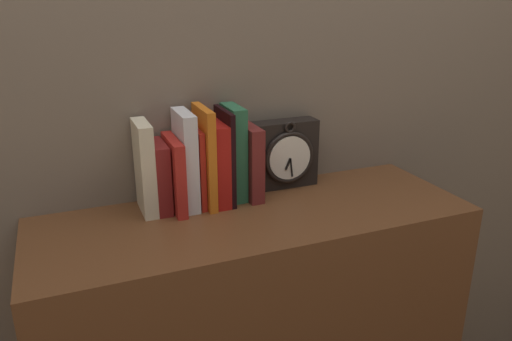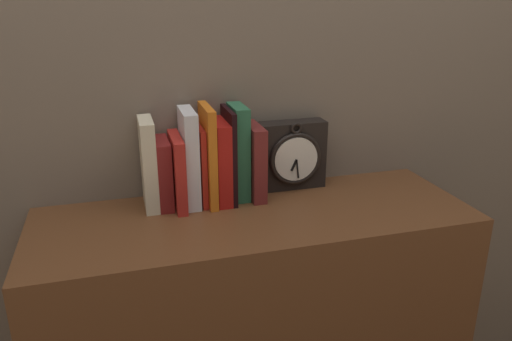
{
  "view_description": "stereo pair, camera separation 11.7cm",
  "coord_description": "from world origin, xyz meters",
  "px_view_note": "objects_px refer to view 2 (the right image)",
  "views": [
    {
      "loc": [
        -0.42,
        -1.03,
        1.44
      ],
      "look_at": [
        0.0,
        0.0,
        1.05
      ],
      "focal_mm": 35.0,
      "sensor_mm": 36.0,
      "label": 1
    },
    {
      "loc": [
        -0.31,
        -1.06,
        1.44
      ],
      "look_at": [
        0.0,
        0.0,
        1.05
      ],
      "focal_mm": 35.0,
      "sensor_mm": 36.0,
      "label": 2
    }
  ],
  "objects_px": {
    "book_slot2_red": "(177,172)",
    "book_slot8_green": "(239,152)",
    "book_slot4_red": "(200,165)",
    "book_slot7_black": "(229,155)",
    "book_slot0_cream": "(149,164)",
    "book_slot5_orange": "(208,155)",
    "clock": "(292,155)",
    "book_slot1_maroon": "(163,173)",
    "book_slot3_white": "(189,158)",
    "book_slot9_maroon": "(254,161)",
    "book_slot6_red": "(220,161)"
  },
  "relations": [
    {
      "from": "book_slot0_cream",
      "to": "book_slot8_green",
      "type": "xyz_separation_m",
      "value": [
        0.23,
        0.0,
        0.01
      ]
    },
    {
      "from": "book_slot7_black",
      "to": "book_slot5_orange",
      "type": "bearing_deg",
      "value": -176.11
    },
    {
      "from": "book_slot3_white",
      "to": "book_slot5_orange",
      "type": "distance_m",
      "value": 0.05
    },
    {
      "from": "book_slot1_maroon",
      "to": "book_slot3_white",
      "type": "height_order",
      "value": "book_slot3_white"
    },
    {
      "from": "book_slot5_orange",
      "to": "book_slot2_red",
      "type": "bearing_deg",
      "value": -177.42
    },
    {
      "from": "book_slot6_red",
      "to": "book_slot9_maroon",
      "type": "distance_m",
      "value": 0.09
    },
    {
      "from": "book_slot0_cream",
      "to": "book_slot2_red",
      "type": "distance_m",
      "value": 0.07
    },
    {
      "from": "book_slot3_white",
      "to": "book_slot9_maroon",
      "type": "distance_m",
      "value": 0.17
    },
    {
      "from": "book_slot4_red",
      "to": "book_slot8_green",
      "type": "bearing_deg",
      "value": 3.73
    },
    {
      "from": "book_slot0_cream",
      "to": "book_slot9_maroon",
      "type": "xyz_separation_m",
      "value": [
        0.27,
        -0.01,
        -0.02
      ]
    },
    {
      "from": "book_slot0_cream",
      "to": "book_slot9_maroon",
      "type": "bearing_deg",
      "value": -1.17
    },
    {
      "from": "book_slot4_red",
      "to": "clock",
      "type": "bearing_deg",
      "value": 6.05
    },
    {
      "from": "clock",
      "to": "book_slot2_red",
      "type": "bearing_deg",
      "value": -172.89
    },
    {
      "from": "clock",
      "to": "book_slot1_maroon",
      "type": "xyz_separation_m",
      "value": [
        -0.35,
        -0.03,
        -0.01
      ]
    },
    {
      "from": "clock",
      "to": "book_slot3_white",
      "type": "xyz_separation_m",
      "value": [
        -0.28,
        -0.03,
        0.03
      ]
    },
    {
      "from": "book_slot2_red",
      "to": "book_slot5_orange",
      "type": "height_order",
      "value": "book_slot5_orange"
    },
    {
      "from": "book_slot1_maroon",
      "to": "book_slot4_red",
      "type": "bearing_deg",
      "value": -0.83
    },
    {
      "from": "book_slot5_orange",
      "to": "book_slot7_black",
      "type": "bearing_deg",
      "value": 3.89
    },
    {
      "from": "book_slot0_cream",
      "to": "book_slot7_black",
      "type": "xyz_separation_m",
      "value": [
        0.2,
        -0.01,
        0.01
      ]
    },
    {
      "from": "book_slot4_red",
      "to": "book_slot7_black",
      "type": "height_order",
      "value": "book_slot7_black"
    },
    {
      "from": "book_slot2_red",
      "to": "book_slot4_red",
      "type": "relative_size",
      "value": 0.92
    },
    {
      "from": "book_slot4_red",
      "to": "book_slot7_black",
      "type": "relative_size",
      "value": 0.83
    },
    {
      "from": "book_slot0_cream",
      "to": "book_slot7_black",
      "type": "distance_m",
      "value": 0.2
    },
    {
      "from": "book_slot0_cream",
      "to": "book_slot4_red",
      "type": "bearing_deg",
      "value": -0.8
    },
    {
      "from": "book_slot6_red",
      "to": "book_slot4_red",
      "type": "bearing_deg",
      "value": 173.92
    },
    {
      "from": "book_slot4_red",
      "to": "book_slot7_black",
      "type": "xyz_separation_m",
      "value": [
        0.07,
        -0.01,
        0.02
      ]
    },
    {
      "from": "clock",
      "to": "book_slot8_green",
      "type": "height_order",
      "value": "book_slot8_green"
    },
    {
      "from": "clock",
      "to": "book_slot1_maroon",
      "type": "relative_size",
      "value": 1.12
    },
    {
      "from": "book_slot3_white",
      "to": "book_slot8_green",
      "type": "xyz_separation_m",
      "value": [
        0.13,
        0.01,
        0.0
      ]
    },
    {
      "from": "book_slot1_maroon",
      "to": "book_slot8_green",
      "type": "xyz_separation_m",
      "value": [
        0.19,
        0.01,
        0.04
      ]
    },
    {
      "from": "book_slot1_maroon",
      "to": "book_slot8_green",
      "type": "height_order",
      "value": "book_slot8_green"
    },
    {
      "from": "book_slot1_maroon",
      "to": "book_slot9_maroon",
      "type": "height_order",
      "value": "book_slot9_maroon"
    },
    {
      "from": "book_slot8_green",
      "to": "book_slot1_maroon",
      "type": "bearing_deg",
      "value": -178.46
    },
    {
      "from": "clock",
      "to": "book_slot8_green",
      "type": "bearing_deg",
      "value": -172.43
    },
    {
      "from": "book_slot2_red",
      "to": "book_slot8_green",
      "type": "height_order",
      "value": "book_slot8_green"
    },
    {
      "from": "book_slot0_cream",
      "to": "book_slot6_red",
      "type": "relative_size",
      "value": 1.07
    },
    {
      "from": "book_slot0_cream",
      "to": "book_slot4_red",
      "type": "xyz_separation_m",
      "value": [
        0.13,
        -0.0,
        -0.01
      ]
    },
    {
      "from": "book_slot2_red",
      "to": "book_slot0_cream",
      "type": "bearing_deg",
      "value": 168.3
    },
    {
      "from": "book_slot3_white",
      "to": "book_slot2_red",
      "type": "bearing_deg",
      "value": -163.64
    },
    {
      "from": "book_slot9_maroon",
      "to": "book_slot7_black",
      "type": "bearing_deg",
      "value": -178.82
    },
    {
      "from": "book_slot7_black",
      "to": "book_slot8_green",
      "type": "bearing_deg",
      "value": 22.65
    },
    {
      "from": "clock",
      "to": "book_slot3_white",
      "type": "bearing_deg",
      "value": -173.97
    },
    {
      "from": "book_slot2_red",
      "to": "book_slot9_maroon",
      "type": "height_order",
      "value": "book_slot9_maroon"
    },
    {
      "from": "book_slot0_cream",
      "to": "book_slot5_orange",
      "type": "relative_size",
      "value": 0.9
    },
    {
      "from": "book_slot2_red",
      "to": "book_slot9_maroon",
      "type": "relative_size",
      "value": 0.94
    },
    {
      "from": "book_slot7_black",
      "to": "book_slot0_cream",
      "type": "bearing_deg",
      "value": 178.07
    },
    {
      "from": "book_slot5_orange",
      "to": "book_slot9_maroon",
      "type": "xyz_separation_m",
      "value": [
        0.12,
        0.01,
        -0.03
      ]
    },
    {
      "from": "book_slot2_red",
      "to": "book_slot3_white",
      "type": "xyz_separation_m",
      "value": [
        0.03,
        0.01,
        0.03
      ]
    },
    {
      "from": "clock",
      "to": "book_slot7_black",
      "type": "bearing_deg",
      "value": -169.99
    },
    {
      "from": "book_slot1_maroon",
      "to": "book_slot7_black",
      "type": "bearing_deg",
      "value": -2.18
    }
  ]
}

